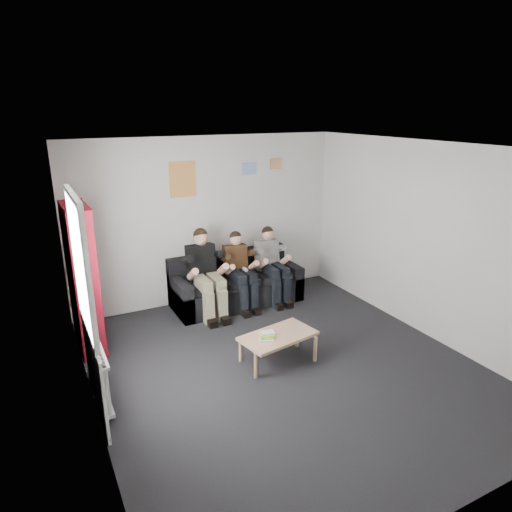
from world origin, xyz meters
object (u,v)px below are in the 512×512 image
(person_left, at_px, (206,274))
(person_middle, at_px, (240,271))
(sofa, at_px, (236,286))
(bookshelf, at_px, (84,278))
(coffee_table, at_px, (278,338))
(person_right, at_px, (272,265))

(person_left, bearing_deg, person_middle, 2.04)
(sofa, height_order, person_middle, person_middle)
(bookshelf, relative_size, coffee_table, 2.06)
(coffee_table, bearing_deg, bookshelf, 143.55)
(sofa, relative_size, person_left, 1.55)
(person_left, height_order, person_middle, person_left)
(bookshelf, bearing_deg, person_left, 4.95)
(sofa, relative_size, person_right, 1.69)
(person_right, bearing_deg, person_middle, 175.16)
(bookshelf, bearing_deg, person_right, 2.21)
(sofa, xyz_separation_m, person_left, (-0.59, -0.20, 0.37))
(person_middle, xyz_separation_m, person_right, (0.59, -0.00, 0.00))
(person_left, height_order, person_right, person_left)
(bookshelf, xyz_separation_m, person_right, (2.96, 0.23, -0.36))
(person_middle, height_order, person_right, person_right)
(coffee_table, bearing_deg, person_middle, 80.13)
(person_right, bearing_deg, sofa, 156.98)
(coffee_table, xyz_separation_m, person_right, (0.89, 1.76, 0.29))
(coffee_table, relative_size, person_right, 0.76)
(sofa, bearing_deg, coffee_table, -98.92)
(coffee_table, bearing_deg, person_right, 63.11)
(coffee_table, relative_size, person_middle, 0.77)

